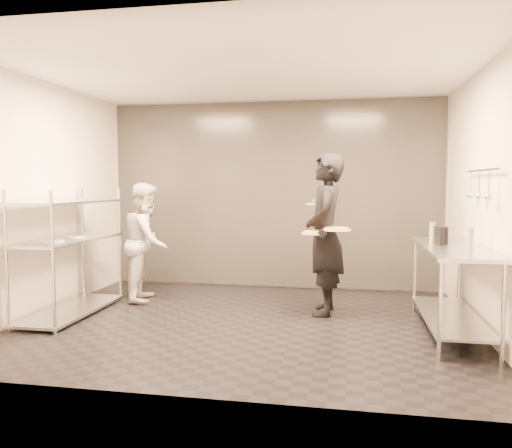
% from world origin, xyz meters
% --- Properties ---
extents(room_shell, '(5.00, 4.00, 2.80)m').
position_xyz_m(room_shell, '(0.00, 1.18, 1.40)').
color(room_shell, black).
rests_on(room_shell, ground).
extents(pass_rack, '(0.60, 1.60, 1.50)m').
position_xyz_m(pass_rack, '(-2.15, -0.00, 0.77)').
color(pass_rack, silver).
rests_on(pass_rack, ground).
extents(prep_counter, '(0.60, 1.80, 0.92)m').
position_xyz_m(prep_counter, '(2.18, 0.00, 0.63)').
color(prep_counter, silver).
rests_on(prep_counter, ground).
extents(utensil_rail, '(0.07, 1.20, 0.31)m').
position_xyz_m(utensil_rail, '(2.43, -0.00, 1.55)').
color(utensil_rail, silver).
rests_on(utensil_rail, room_shell).
extents(waiter, '(0.46, 0.70, 1.92)m').
position_xyz_m(waiter, '(0.84, 0.57, 0.96)').
color(waiter, black).
rests_on(waiter, ground).
extents(chef, '(0.74, 0.87, 1.57)m').
position_xyz_m(chef, '(-1.55, 0.88, 0.79)').
color(chef, beige).
rests_on(chef, ground).
extents(pizza_plate_near, '(0.29, 0.29, 0.05)m').
position_xyz_m(pizza_plate_near, '(0.73, 0.34, 1.00)').
color(pizza_plate_near, white).
rests_on(pizza_plate_near, waiter).
extents(pizza_plate_far, '(0.33, 0.33, 0.05)m').
position_xyz_m(pizza_plate_far, '(0.98, 0.35, 1.05)').
color(pizza_plate_far, white).
rests_on(pizza_plate_far, waiter).
extents(salad_plate, '(0.28, 0.28, 0.07)m').
position_xyz_m(salad_plate, '(0.73, 0.83, 1.33)').
color(salad_plate, white).
rests_on(salad_plate, waiter).
extents(pos_monitor, '(0.10, 0.27, 0.19)m').
position_xyz_m(pos_monitor, '(2.06, 0.18, 1.02)').
color(pos_monitor, black).
rests_on(pos_monitor, prep_counter).
extents(bottle_green, '(0.06, 0.06, 0.23)m').
position_xyz_m(bottle_green, '(2.01, 0.24, 1.04)').
color(bottle_green, gray).
rests_on(bottle_green, prep_counter).
extents(bottle_clear, '(0.07, 0.07, 0.23)m').
position_xyz_m(bottle_clear, '(2.30, -0.20, 1.03)').
color(bottle_clear, gray).
rests_on(bottle_clear, prep_counter).
extents(bottle_dark, '(0.05, 0.05, 0.19)m').
position_xyz_m(bottle_dark, '(2.13, 0.14, 1.01)').
color(bottle_dark, black).
rests_on(bottle_dark, prep_counter).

